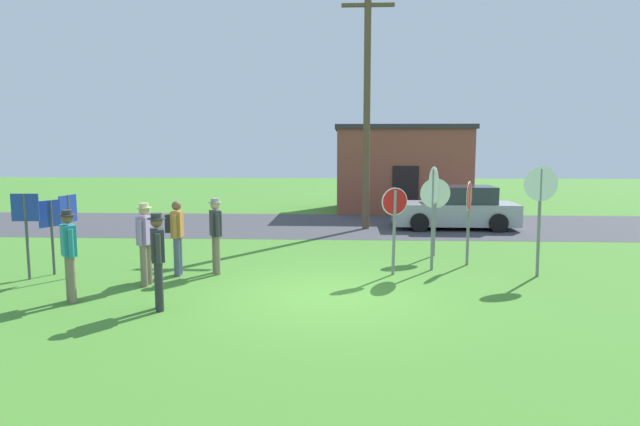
{
  "coord_description": "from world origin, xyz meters",
  "views": [
    {
      "loc": [
        0.42,
        -10.11,
        2.89
      ],
      "look_at": [
        -0.2,
        2.72,
        1.3
      ],
      "focal_mm": 30.05,
      "sensor_mm": 36.0,
      "label": 1
    }
  ],
  "objects_px": {
    "info_panel_rightmost": "(69,221)",
    "stop_sign_leaning_left": "(394,217)",
    "stop_sign_tallest": "(469,208)",
    "stop_sign_rear_left": "(540,201)",
    "info_panel_middle": "(51,224)",
    "stop_sign_rear_right": "(435,203)",
    "info_panel_leftmost": "(26,220)",
    "utility_pole": "(367,105)",
    "parked_car_on_street": "(456,209)",
    "stop_sign_nearest": "(433,199)",
    "person_holding_notes": "(69,250)",
    "person_near_signs": "(145,239)",
    "person_with_sunhat": "(158,255)",
    "person_in_blue": "(176,232)",
    "person_on_left": "(216,231)"
  },
  "relations": [
    {
      "from": "person_with_sunhat",
      "to": "info_panel_rightmost",
      "type": "relative_size",
      "value": 0.94
    },
    {
      "from": "person_on_left",
      "to": "stop_sign_leaning_left",
      "type": "bearing_deg",
      "value": 0.92
    },
    {
      "from": "stop_sign_nearest",
      "to": "parked_car_on_street",
      "type": "bearing_deg",
      "value": 74.24
    },
    {
      "from": "person_holding_notes",
      "to": "info_panel_rightmost",
      "type": "relative_size",
      "value": 0.94
    },
    {
      "from": "parked_car_on_street",
      "to": "stop_sign_tallest",
      "type": "bearing_deg",
      "value": -98.68
    },
    {
      "from": "info_panel_rightmost",
      "to": "stop_sign_tallest",
      "type": "bearing_deg",
      "value": 10.94
    },
    {
      "from": "person_with_sunhat",
      "to": "stop_sign_nearest",
      "type": "bearing_deg",
      "value": 32.24
    },
    {
      "from": "parked_car_on_street",
      "to": "stop_sign_nearest",
      "type": "distance_m",
      "value": 7.02
    },
    {
      "from": "info_panel_rightmost",
      "to": "stop_sign_leaning_left",
      "type": "bearing_deg",
      "value": 4.91
    },
    {
      "from": "parked_car_on_street",
      "to": "person_near_signs",
      "type": "bearing_deg",
      "value": -133.92
    },
    {
      "from": "utility_pole",
      "to": "parked_car_on_street",
      "type": "bearing_deg",
      "value": 4.89
    },
    {
      "from": "stop_sign_tallest",
      "to": "person_with_sunhat",
      "type": "relative_size",
      "value": 1.19
    },
    {
      "from": "utility_pole",
      "to": "parked_car_on_street",
      "type": "relative_size",
      "value": 1.92
    },
    {
      "from": "stop_sign_leaning_left",
      "to": "stop_sign_rear_right",
      "type": "height_order",
      "value": "stop_sign_rear_right"
    },
    {
      "from": "stop_sign_rear_right",
      "to": "person_holding_notes",
      "type": "bearing_deg",
      "value": -148.45
    },
    {
      "from": "stop_sign_tallest",
      "to": "info_panel_rightmost",
      "type": "xyz_separation_m",
      "value": [
        -9.07,
        -1.75,
        -0.13
      ]
    },
    {
      "from": "stop_sign_tallest",
      "to": "person_in_blue",
      "type": "bearing_deg",
      "value": -168.28
    },
    {
      "from": "stop_sign_rear_right",
      "to": "person_holding_notes",
      "type": "relative_size",
      "value": 1.2
    },
    {
      "from": "utility_pole",
      "to": "person_on_left",
      "type": "height_order",
      "value": "utility_pole"
    },
    {
      "from": "info_panel_leftmost",
      "to": "info_panel_middle",
      "type": "relative_size",
      "value": 1.11
    },
    {
      "from": "utility_pole",
      "to": "stop_sign_leaning_left",
      "type": "height_order",
      "value": "utility_pole"
    },
    {
      "from": "person_near_signs",
      "to": "info_panel_rightmost",
      "type": "xyz_separation_m",
      "value": [
        -1.9,
        0.56,
        0.29
      ]
    },
    {
      "from": "stop_sign_rear_right",
      "to": "info_panel_middle",
      "type": "relative_size",
      "value": 1.22
    },
    {
      "from": "stop_sign_leaning_left",
      "to": "person_near_signs",
      "type": "height_order",
      "value": "stop_sign_leaning_left"
    },
    {
      "from": "stop_sign_nearest",
      "to": "person_holding_notes",
      "type": "relative_size",
      "value": 1.4
    },
    {
      "from": "person_with_sunhat",
      "to": "stop_sign_leaning_left",
      "type": "bearing_deg",
      "value": 32.71
    },
    {
      "from": "stop_sign_tallest",
      "to": "stop_sign_rear_left",
      "type": "height_order",
      "value": "stop_sign_rear_left"
    },
    {
      "from": "person_in_blue",
      "to": "stop_sign_leaning_left",
      "type": "bearing_deg",
      "value": 3.18
    },
    {
      "from": "stop_sign_rear_left",
      "to": "stop_sign_rear_right",
      "type": "bearing_deg",
      "value": 133.14
    },
    {
      "from": "stop_sign_leaning_left",
      "to": "info_panel_rightmost",
      "type": "height_order",
      "value": "stop_sign_leaning_left"
    },
    {
      "from": "person_near_signs",
      "to": "info_panel_rightmost",
      "type": "distance_m",
      "value": 2.01
    },
    {
      "from": "stop_sign_leaning_left",
      "to": "person_holding_notes",
      "type": "height_order",
      "value": "stop_sign_leaning_left"
    },
    {
      "from": "stop_sign_rear_left",
      "to": "person_near_signs",
      "type": "xyz_separation_m",
      "value": [
        -8.48,
        -1.23,
        -0.71
      ]
    },
    {
      "from": "stop_sign_tallest",
      "to": "person_in_blue",
      "type": "distance_m",
      "value": 6.95
    },
    {
      "from": "person_near_signs",
      "to": "person_on_left",
      "type": "distance_m",
      "value": 1.64
    },
    {
      "from": "parked_car_on_street",
      "to": "info_panel_middle",
      "type": "relative_size",
      "value": 2.53
    },
    {
      "from": "stop_sign_rear_right",
      "to": "info_panel_leftmost",
      "type": "bearing_deg",
      "value": -162.29
    },
    {
      "from": "person_with_sunhat",
      "to": "info_panel_middle",
      "type": "height_order",
      "value": "person_with_sunhat"
    },
    {
      "from": "stop_sign_nearest",
      "to": "person_near_signs",
      "type": "distance_m",
      "value": 6.48
    },
    {
      "from": "parked_car_on_street",
      "to": "stop_sign_leaning_left",
      "type": "height_order",
      "value": "stop_sign_leaning_left"
    },
    {
      "from": "parked_car_on_street",
      "to": "stop_sign_tallest",
      "type": "distance_m",
      "value": 6.21
    },
    {
      "from": "utility_pole",
      "to": "stop_sign_tallest",
      "type": "height_order",
      "value": "utility_pole"
    },
    {
      "from": "person_near_signs",
      "to": "info_panel_middle",
      "type": "height_order",
      "value": "person_near_signs"
    },
    {
      "from": "parked_car_on_street",
      "to": "info_panel_leftmost",
      "type": "relative_size",
      "value": 2.28
    },
    {
      "from": "stop_sign_rear_left",
      "to": "info_panel_leftmost",
      "type": "height_order",
      "value": "stop_sign_rear_left"
    },
    {
      "from": "stop_sign_nearest",
      "to": "person_on_left",
      "type": "distance_m",
      "value": 5.08
    },
    {
      "from": "person_holding_notes",
      "to": "stop_sign_rear_left",
      "type": "bearing_deg",
      "value": 14.81
    },
    {
      "from": "person_in_blue",
      "to": "parked_car_on_street",
      "type": "bearing_deg",
      "value": 44.16
    },
    {
      "from": "info_panel_middle",
      "to": "stop_sign_rear_right",
      "type": "bearing_deg",
      "value": 15.45
    },
    {
      "from": "person_in_blue",
      "to": "person_near_signs",
      "type": "bearing_deg",
      "value": -112.25
    }
  ]
}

